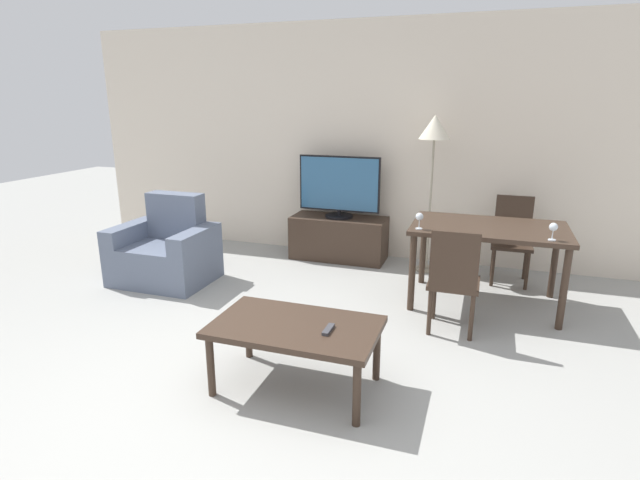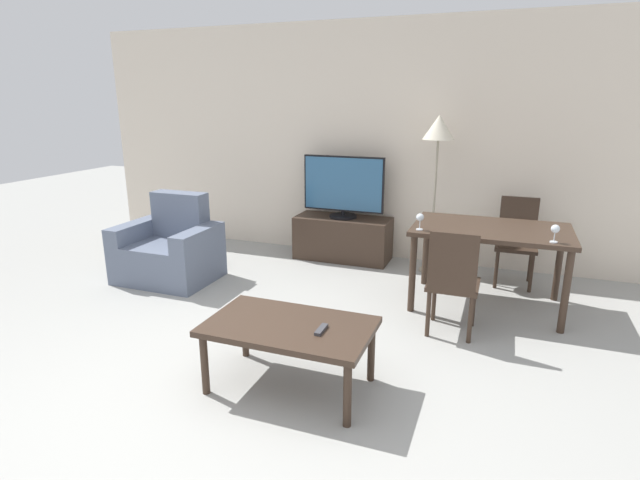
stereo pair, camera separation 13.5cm
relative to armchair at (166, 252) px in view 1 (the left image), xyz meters
The scene contains 13 objects.
ground_plane 2.59m from the armchair, 48.77° to the right, with size 18.00×18.00×0.00m, color #9E9E99.
wall_back 2.55m from the armchair, 43.12° to the left, with size 7.17×0.06×2.70m.
armchair is the anchor object (origin of this frame).
tv_stand 1.97m from the armchair, 40.67° to the left, with size 1.11×0.46×0.50m.
tv 2.05m from the armchair, 40.62° to the left, with size 0.95×0.32×0.72m.
coffee_table 2.50m from the armchair, 35.69° to the right, with size 1.07×0.64×0.45m.
dining_table 3.21m from the armchair, ahead, with size 1.35×0.85×0.75m.
dining_chair_near 2.95m from the armchair, ahead, with size 0.40×0.40×0.88m.
dining_chair_far 3.60m from the armchair, 18.77° to the left, with size 0.40×0.40×0.88m.
floor_lamp 3.04m from the armchair, 25.11° to the left, with size 0.32×0.32×1.69m.
remote_primary 2.71m from the armchair, 33.27° to the right, with size 0.04×0.15×0.02m.
wine_glass_left 3.69m from the armchair, ahead, with size 0.07×0.07×0.15m.
wine_glass_center 2.64m from the armchair, ahead, with size 0.07×0.07×0.15m.
Camera 1 is at (1.43, -2.24, 1.85)m, focal length 28.00 mm.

